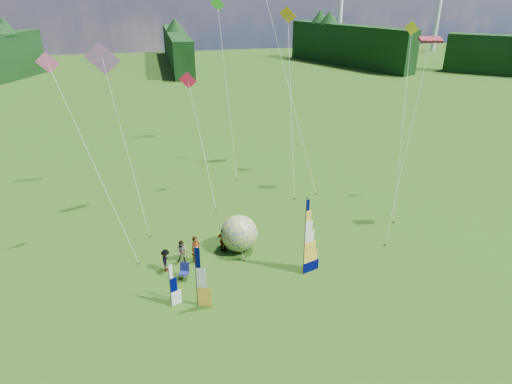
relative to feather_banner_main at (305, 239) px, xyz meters
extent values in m
plane|color=#2D5D14|center=(-1.78, -2.43, -2.70)|extent=(220.00, 220.00, 0.00)
sphere|color=navy|center=(-3.44, 3.95, -1.39)|extent=(3.24, 3.24, 2.61)
imported|color=#66594C|center=(-6.58, 3.12, -1.75)|extent=(0.82, 0.71, 1.89)
imported|color=#66594C|center=(-7.50, 3.23, -1.88)|extent=(0.88, 0.63, 1.63)
imported|color=#66594C|center=(-8.62, 2.48, -1.92)|extent=(0.50, 1.05, 1.56)
imported|color=#66594C|center=(-4.58, 3.84, -1.78)|extent=(1.10, 1.03, 1.83)
camera|label=1|loc=(-8.56, -23.36, 14.63)|focal=32.00mm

